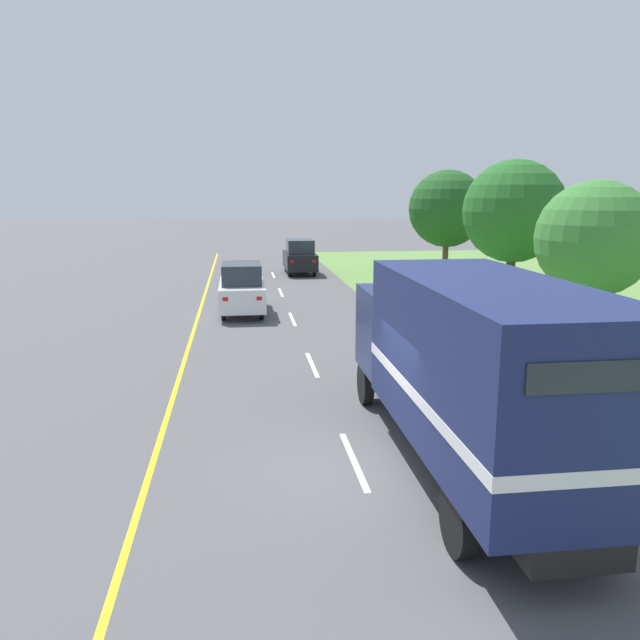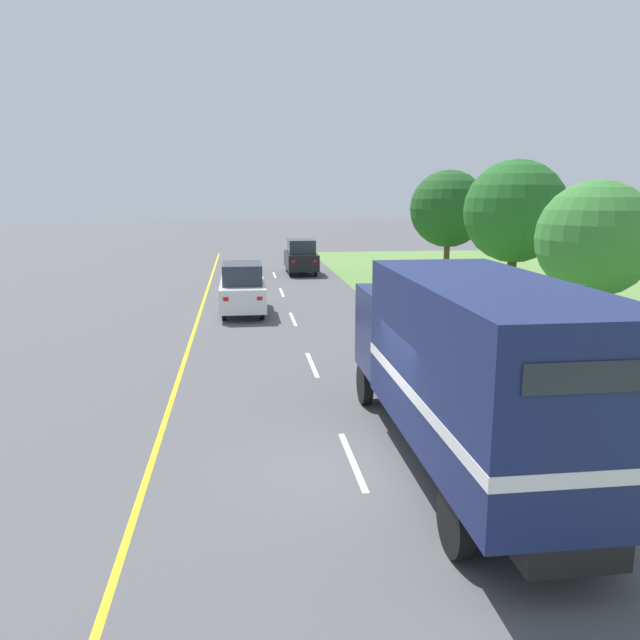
{
  "view_description": "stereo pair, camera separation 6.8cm",
  "coord_description": "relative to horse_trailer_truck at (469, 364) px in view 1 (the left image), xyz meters",
  "views": [
    {
      "loc": [
        -2.03,
        -10.26,
        4.92
      ],
      "look_at": [
        0.3,
        7.53,
        1.2
      ],
      "focal_mm": 35.0,
      "sensor_mm": 36.0,
      "label": 1
    },
    {
      "loc": [
        -1.96,
        -10.27,
        4.92
      ],
      "look_at": [
        0.3,
        7.53,
        1.2
      ],
      "focal_mm": 35.0,
      "sensor_mm": 36.0,
      "label": 2
    }
  ],
  "objects": [
    {
      "name": "centre_dash_farthest",
      "position": [
        -1.87,
        27.08,
        -1.98
      ],
      "size": [
        0.12,
        2.6,
        0.01
      ],
      "primitive_type": "cube",
      "color": "white",
      "rests_on": "ground"
    },
    {
      "name": "roadside_tree_mid",
      "position": [
        8.31,
        16.76,
        2.04
      ],
      "size": [
        4.55,
        4.55,
        6.31
      ],
      "color": "#4C3823",
      "rests_on": "ground"
    },
    {
      "name": "horse_trailer_truck",
      "position": [
        0.0,
        0.0,
        0.0
      ],
      "size": [
        2.39,
        8.45,
        3.54
      ],
      "color": "black",
      "rests_on": "ground"
    },
    {
      "name": "lead_car_black_ahead",
      "position": [
        -0.24,
        27.41,
        -0.95
      ],
      "size": [
        1.8,
        3.93,
        2.08
      ],
      "color": "black",
      "rests_on": "ground"
    },
    {
      "name": "roadside_tree_far",
      "position": [
        7.99,
        24.88,
        1.94
      ],
      "size": [
        4.37,
        4.37,
        6.12
      ],
      "color": "brown",
      "rests_on": "ground"
    },
    {
      "name": "roadside_tree_near",
      "position": [
        7.62,
        9.09,
        1.4
      ],
      "size": [
        3.8,
        3.8,
        5.29
      ],
      "color": "#4C3823",
      "rests_on": "ground"
    },
    {
      "name": "centre_dash_far",
      "position": [
        -1.87,
        20.48,
        -1.98
      ],
      "size": [
        0.12,
        2.6,
        0.01
      ],
      "primitive_type": "cube",
      "color": "white",
      "rests_on": "ground"
    },
    {
      "name": "grass_shoulder",
      "position": [
        11.83,
        12.92,
        -1.98
      ],
      "size": [
        20.0,
        55.79,
        0.01
      ],
      "primitive_type": "cube",
      "color": "#608942",
      "rests_on": "ground"
    },
    {
      "name": "ground_plane",
      "position": [
        -1.87,
        0.28,
        -1.98
      ],
      "size": [
        200.0,
        200.0,
        0.0
      ],
      "primitive_type": "plane",
      "color": "#515154"
    },
    {
      "name": "highway_sign",
      "position": [
        4.11,
        4.99,
        -0.44
      ],
      "size": [
        2.03,
        0.09,
        2.54
      ],
      "color": "#9E9EA3",
      "rests_on": "ground"
    },
    {
      "name": "edge_line_yellow",
      "position": [
        -5.57,
        12.92,
        -1.98
      ],
      "size": [
        0.12,
        55.79,
        0.01
      ],
      "primitive_type": "cube",
      "color": "yellow",
      "rests_on": "ground"
    },
    {
      "name": "lead_car_white",
      "position": [
        -3.8,
        15.29,
        -0.95
      ],
      "size": [
        1.8,
        4.32,
        2.08
      ],
      "color": "black",
      "rests_on": "ground"
    },
    {
      "name": "centre_dash_near",
      "position": [
        -1.87,
        0.68,
        -1.98
      ],
      "size": [
        0.12,
        2.6,
        0.01
      ],
      "primitive_type": "cube",
      "color": "white",
      "rests_on": "ground"
    },
    {
      "name": "centre_dash_mid_a",
      "position": [
        -1.87,
        7.28,
        -1.98
      ],
      "size": [
        0.12,
        2.6,
        0.01
      ],
      "primitive_type": "cube",
      "color": "white",
      "rests_on": "ground"
    },
    {
      "name": "centre_dash_mid_b",
      "position": [
        -1.87,
        13.88,
        -1.98
      ],
      "size": [
        0.12,
        2.6,
        0.01
      ],
      "primitive_type": "cube",
      "color": "white",
      "rests_on": "ground"
    }
  ]
}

